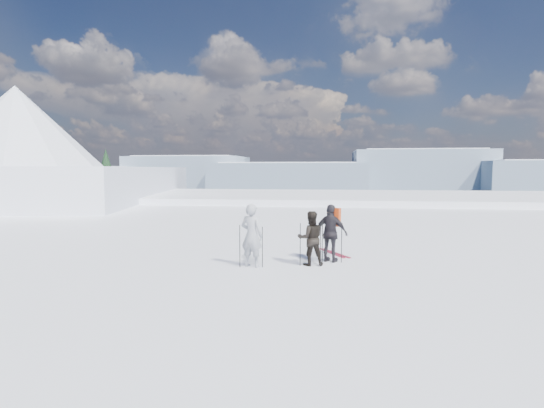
{
  "coord_description": "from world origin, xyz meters",
  "views": [
    {
      "loc": [
        -0.1,
        -9.69,
        2.89
      ],
      "look_at": [
        -1.73,
        3.0,
        1.81
      ],
      "focal_mm": 28.0,
      "sensor_mm": 36.0,
      "label": 1
    }
  ],
  "objects": [
    {
      "name": "lake_basin",
      "position": [
        0.0,
        30.0,
        -6.5
      ],
      "size": [
        820.0,
        820.0,
        71.62
      ],
      "color": "white",
      "rests_on": "ground"
    },
    {
      "name": "far_mountain_range",
      "position": [
        29.6,
        454.78,
        -7.19
      ],
      "size": [
        770.0,
        110.0,
        53.0
      ],
      "color": "slate",
      "rests_on": "ground"
    },
    {
      "name": "near_ridge",
      "position": [
        -26.55,
        29.19,
        -3.52
      ],
      "size": [
        31.37,
        35.68,
        25.62
      ],
      "color": "white",
      "rests_on": "ground"
    },
    {
      "name": "skier_grey",
      "position": [
        -2.26,
        2.4,
        0.93
      ],
      "size": [
        0.79,
        0.65,
        1.86
      ],
      "primitive_type": "imported",
      "rotation": [
        0.0,
        0.0,
        2.81
      ],
      "color": "#8E929B",
      "rests_on": "ground"
    },
    {
      "name": "skier_dark",
      "position": [
        -0.55,
        2.82,
        0.81
      ],
      "size": [
        0.91,
        0.78,
        1.63
      ],
      "primitive_type": "imported",
      "rotation": [
        0.0,
        0.0,
        3.37
      ],
      "color": "black",
      "rests_on": "ground"
    },
    {
      "name": "skier_pack",
      "position": [
        0.05,
        3.35,
        0.89
      ],
      "size": [
        1.13,
        0.79,
        1.79
      ],
      "primitive_type": "imported",
      "rotation": [
        0.0,
        0.0,
        2.76
      ],
      "color": "black",
      "rests_on": "ground"
    },
    {
      "name": "backpack",
      "position": [
        0.14,
        3.58,
        2.07
      ],
      "size": [
        0.43,
        0.34,
        0.57
      ],
      "primitive_type": "cube",
      "rotation": [
        0.0,
        0.0,
        2.76
      ],
      "color": "#B83911",
      "rests_on": "skier_pack"
    },
    {
      "name": "ski_poles",
      "position": [
        -0.9,
        2.77,
        0.63
      ],
      "size": [
        2.99,
        1.03,
        1.32
      ],
      "color": "black",
      "rests_on": "ground"
    },
    {
      "name": "skis_loose",
      "position": [
        0.17,
        4.67,
        0.01
      ],
      "size": [
        1.05,
        1.55,
        0.03
      ],
      "color": "black",
      "rests_on": "ground"
    }
  ]
}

